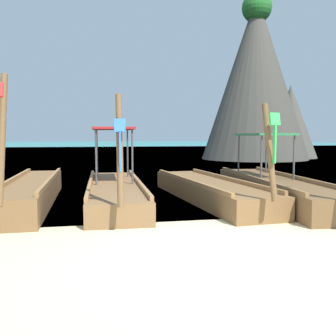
{
  "coord_description": "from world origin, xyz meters",
  "views": [
    {
      "loc": [
        -1.98,
        -5.13,
        1.77
      ],
      "look_at": [
        0.0,
        4.47,
        0.94
      ],
      "focal_mm": 40.8,
      "sensor_mm": 36.0,
      "label": 1
    }
  ],
  "objects_px": {
    "longtail_boat_green_ribbon": "(208,190)",
    "karst_rock": "(260,82)",
    "longtail_boat_blue_ribbon": "(115,190)",
    "longtail_boat_turquoise_ribbon": "(275,187)",
    "longtail_boat_red_ribbon": "(32,192)"
  },
  "relations": [
    {
      "from": "longtail_boat_green_ribbon",
      "to": "longtail_boat_turquoise_ribbon",
      "type": "bearing_deg",
      "value": -8.55
    },
    {
      "from": "karst_rock",
      "to": "longtail_boat_green_ribbon",
      "type": "bearing_deg",
      "value": -118.79
    },
    {
      "from": "longtail_boat_red_ribbon",
      "to": "longtail_boat_blue_ribbon",
      "type": "bearing_deg",
      "value": 1.57
    },
    {
      "from": "longtail_boat_green_ribbon",
      "to": "longtail_boat_red_ribbon",
      "type": "bearing_deg",
      "value": 176.49
    },
    {
      "from": "longtail_boat_green_ribbon",
      "to": "karst_rock",
      "type": "distance_m",
      "value": 20.98
    },
    {
      "from": "longtail_boat_turquoise_ribbon",
      "to": "karst_rock",
      "type": "relative_size",
      "value": 0.58
    },
    {
      "from": "longtail_boat_blue_ribbon",
      "to": "karst_rock",
      "type": "relative_size",
      "value": 0.54
    },
    {
      "from": "longtail_boat_green_ribbon",
      "to": "longtail_boat_turquoise_ribbon",
      "type": "xyz_separation_m",
      "value": [
        1.84,
        -0.28,
        0.06
      ]
    },
    {
      "from": "karst_rock",
      "to": "longtail_boat_blue_ribbon",
      "type": "bearing_deg",
      "value": -125.28
    },
    {
      "from": "longtail_boat_green_ribbon",
      "to": "longtail_boat_turquoise_ribbon",
      "type": "height_order",
      "value": "longtail_boat_green_ribbon"
    },
    {
      "from": "longtail_boat_green_ribbon",
      "to": "karst_rock",
      "type": "bearing_deg",
      "value": 61.21
    },
    {
      "from": "longtail_boat_red_ribbon",
      "to": "karst_rock",
      "type": "bearing_deg",
      "value": 50.41
    },
    {
      "from": "longtail_boat_blue_ribbon",
      "to": "longtail_boat_green_ribbon",
      "type": "height_order",
      "value": "longtail_boat_blue_ribbon"
    },
    {
      "from": "longtail_boat_green_ribbon",
      "to": "longtail_boat_blue_ribbon",
      "type": "bearing_deg",
      "value": 172.31
    },
    {
      "from": "longtail_boat_blue_ribbon",
      "to": "karst_rock",
      "type": "xyz_separation_m",
      "value": [
        12.29,
        17.37,
        5.58
      ]
    }
  ]
}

